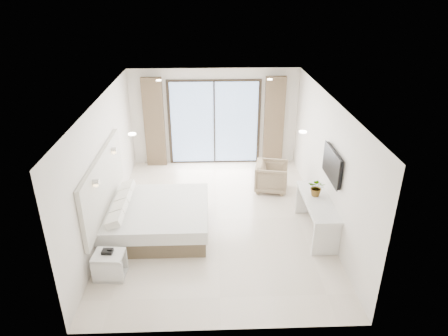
{
  "coord_description": "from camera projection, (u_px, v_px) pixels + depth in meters",
  "views": [
    {
      "loc": [
        -0.12,
        -7.51,
        4.77
      ],
      "look_at": [
        0.17,
        0.4,
        1.06
      ],
      "focal_mm": 32.0,
      "sensor_mm": 36.0,
      "label": 1
    }
  ],
  "objects": [
    {
      "name": "console_desk",
      "position": [
        317.0,
        209.0,
        8.13
      ],
      "size": [
        0.54,
        1.72,
        0.77
      ],
      "color": "silver",
      "rests_on": "ground"
    },
    {
      "name": "bed",
      "position": [
        157.0,
        218.0,
        8.3
      ],
      "size": [
        2.09,
        1.99,
        0.72
      ],
      "color": "brown",
      "rests_on": "ground"
    },
    {
      "name": "armchair",
      "position": [
        272.0,
        175.0,
        9.91
      ],
      "size": [
        0.86,
        0.9,
        0.79
      ],
      "primitive_type": "imported",
      "rotation": [
        0.0,
        0.0,
        1.37
      ],
      "color": "#8F7C5E",
      "rests_on": "ground"
    },
    {
      "name": "ground",
      "position": [
        217.0,
        219.0,
        8.83
      ],
      "size": [
        6.2,
        6.2,
        0.0
      ],
      "primitive_type": "plane",
      "color": "beige",
      "rests_on": "ground"
    },
    {
      "name": "room_shell",
      "position": [
        207.0,
        141.0,
        8.78
      ],
      "size": [
        4.62,
        6.22,
        2.72
      ],
      "color": "silver",
      "rests_on": "ground"
    },
    {
      "name": "nightstand",
      "position": [
        110.0,
        265.0,
        7.02
      ],
      "size": [
        0.55,
        0.47,
        0.47
      ],
      "rotation": [
        0.0,
        0.0,
        -0.08
      ],
      "color": "silver",
      "rests_on": "ground"
    },
    {
      "name": "plant",
      "position": [
        317.0,
        189.0,
        8.15
      ],
      "size": [
        0.47,
        0.49,
        0.3
      ],
      "primitive_type": "imported",
      "rotation": [
        0.0,
        0.0,
        -0.42
      ],
      "color": "#33662D",
      "rests_on": "console_desk"
    },
    {
      "name": "phone",
      "position": [
        107.0,
        251.0,
        6.94
      ],
      "size": [
        0.19,
        0.15,
        0.06
      ],
      "primitive_type": "cube",
      "rotation": [
        0.0,
        0.0,
        -0.07
      ],
      "color": "black",
      "rests_on": "nightstand"
    }
  ]
}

